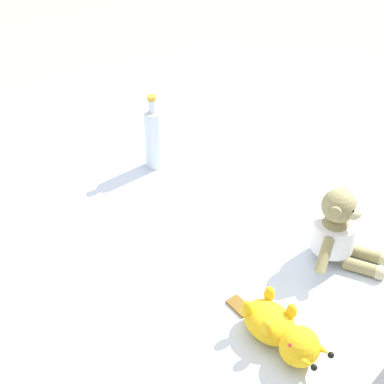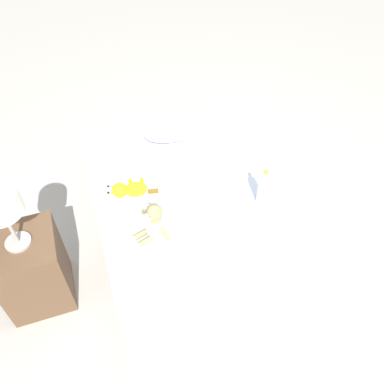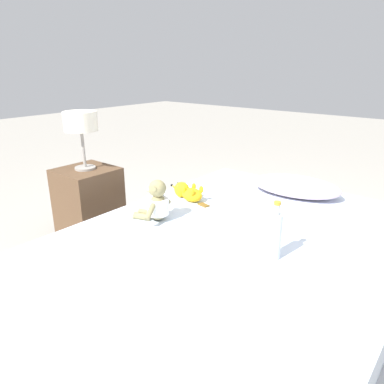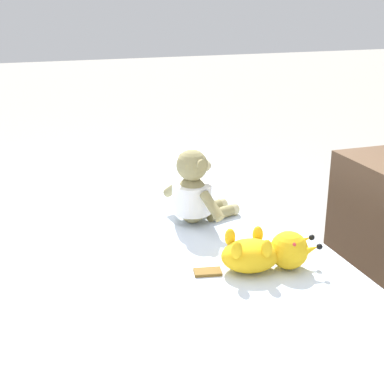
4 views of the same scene
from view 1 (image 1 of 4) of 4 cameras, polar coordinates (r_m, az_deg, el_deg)
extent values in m
plane|color=#9E998E|center=(2.23, 0.00, -9.09)|extent=(16.00, 16.00, 0.00)
cube|color=#B2B2B7|center=(2.16, 0.00, -7.20)|extent=(1.57, 2.09, 0.21)
cube|color=silver|center=(2.02, 0.00, -3.23)|extent=(1.52, 2.03, 0.19)
ellipsoid|color=#8E8456|center=(1.78, 12.97, -4.02)|extent=(0.13, 0.14, 0.15)
cylinder|color=white|center=(1.78, 12.99, -3.90)|extent=(0.15, 0.15, 0.09)
sphere|color=#8E8456|center=(1.71, 13.48, -1.24)|extent=(0.10, 0.10, 0.10)
ellipsoid|color=#C1B789|center=(1.71, 14.76, -1.77)|extent=(0.06, 0.07, 0.04)
sphere|color=black|center=(1.72, 14.89, -0.99)|extent=(0.01, 0.01, 0.01)
sphere|color=black|center=(1.69, 14.63, -1.69)|extent=(0.01, 0.01, 0.01)
cylinder|color=#8E8456|center=(1.74, 13.88, -0.07)|extent=(0.03, 0.02, 0.03)
cylinder|color=#8E8456|center=(1.67, 13.18, -1.82)|extent=(0.03, 0.02, 0.03)
cylinder|color=#8E8456|center=(1.85, 13.71, -1.97)|extent=(0.06, 0.10, 0.08)
cylinder|color=#8E8456|center=(1.70, 12.25, -5.74)|extent=(0.06, 0.10, 0.08)
cylinder|color=#8E8456|center=(1.83, 15.81, -5.54)|extent=(0.11, 0.07, 0.04)
cylinder|color=#8E8456|center=(1.79, 15.43, -6.75)|extent=(0.11, 0.07, 0.04)
sphere|color=#C1B789|center=(1.83, 17.33, -5.93)|extent=(0.04, 0.04, 0.04)
sphere|color=#C1B789|center=(1.79, 16.99, -7.16)|extent=(0.04, 0.04, 0.04)
ellipsoid|color=yellow|center=(1.57, 7.19, -11.90)|extent=(0.17, 0.13, 0.08)
sphere|color=yellow|center=(1.52, 9.94, -13.94)|extent=(0.10, 0.10, 0.10)
cone|color=yellow|center=(1.52, 11.92, -14.11)|extent=(0.07, 0.04, 0.05)
sphere|color=black|center=(1.50, 12.76, -14.55)|extent=(0.02, 0.02, 0.02)
cone|color=yellow|center=(1.49, 10.41, -15.22)|extent=(0.07, 0.04, 0.05)
sphere|color=black|center=(1.47, 11.26, -15.69)|extent=(0.02, 0.02, 0.02)
sphere|color=red|center=(1.52, 10.86, -12.72)|extent=(0.02, 0.02, 0.02)
sphere|color=red|center=(1.49, 9.23, -13.87)|extent=(0.02, 0.02, 0.02)
ellipsoid|color=yellow|center=(1.55, 9.22, -10.88)|extent=(0.03, 0.03, 0.05)
ellipsoid|color=yellow|center=(1.51, 6.92, -12.41)|extent=(0.03, 0.03, 0.05)
ellipsoid|color=yellow|center=(1.58, 7.18, -9.39)|extent=(0.03, 0.03, 0.05)
ellipsoid|color=yellow|center=(1.55, 5.10, -10.69)|extent=(0.03, 0.03, 0.05)
cube|color=brown|center=(1.65, 4.43, -10.51)|extent=(0.08, 0.05, 0.01)
cylinder|color=silver|center=(2.08, -3.61, 4.88)|extent=(0.06, 0.06, 0.21)
cylinder|color=silver|center=(2.02, -3.75, 7.97)|extent=(0.02, 0.02, 0.05)
cylinder|color=gold|center=(2.00, -3.78, 8.72)|extent=(0.03, 0.03, 0.01)
camera|label=2|loc=(2.79, 50.66, 42.69)|focal=37.76mm
camera|label=3|loc=(3.19, 6.63, 30.18)|focal=33.57mm
camera|label=4|loc=(1.25, -53.01, -5.41)|focal=51.97mm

